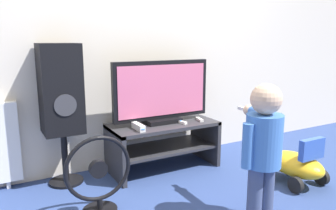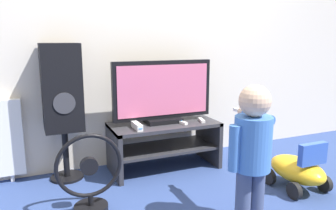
{
  "view_description": "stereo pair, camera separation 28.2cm",
  "coord_description": "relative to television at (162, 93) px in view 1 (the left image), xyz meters",
  "views": [
    {
      "loc": [
        -1.35,
        -2.28,
        1.16
      ],
      "look_at": [
        0.0,
        0.14,
        0.61
      ],
      "focal_mm": 35.0,
      "sensor_mm": 36.0,
      "label": 1
    },
    {
      "loc": [
        -1.1,
        -2.41,
        1.16
      ],
      "look_at": [
        0.0,
        0.14,
        0.61
      ],
      "focal_mm": 35.0,
      "sensor_mm": 36.0,
      "label": 2
    }
  ],
  "objects": [
    {
      "name": "ground_plane",
      "position": [
        0.0,
        -0.25,
        -0.7
      ],
      "size": [
        16.0,
        16.0,
        0.0
      ],
      "primitive_type": "plane",
      "color": "navy"
    },
    {
      "name": "wall_back",
      "position": [
        0.0,
        0.29,
        0.6
      ],
      "size": [
        10.0,
        0.06,
        2.6
      ],
      "color": "silver",
      "rests_on": "ground_plane"
    },
    {
      "name": "tv_stand",
      "position": [
        0.0,
        -0.02,
        -0.42
      ],
      "size": [
        0.97,
        0.46,
        0.43
      ],
      "color": "#2D2D33",
      "rests_on": "ground_plane"
    },
    {
      "name": "television",
      "position": [
        0.0,
        0.0,
        0.0
      ],
      "size": [
        0.92,
        0.2,
        0.56
      ],
      "color": "black",
      "rests_on": "tv_stand"
    },
    {
      "name": "game_console",
      "position": [
        -0.29,
        -0.12,
        -0.25
      ],
      "size": [
        0.05,
        0.19,
        0.05
      ],
      "color": "white",
      "rests_on": "tv_stand"
    },
    {
      "name": "remote_primary",
      "position": [
        0.34,
        -0.11,
        -0.26
      ],
      "size": [
        0.06,
        0.13,
        0.03
      ],
      "color": "white",
      "rests_on": "tv_stand"
    },
    {
      "name": "remote_secondary",
      "position": [
        0.13,
        -0.11,
        -0.26
      ],
      "size": [
        0.06,
        0.13,
        0.03
      ],
      "color": "white",
      "rests_on": "tv_stand"
    },
    {
      "name": "child",
      "position": [
        0.14,
        -1.09,
        -0.17
      ],
      "size": [
        0.34,
        0.5,
        0.9
      ],
      "color": "#3F4C72",
      "rests_on": "ground_plane"
    },
    {
      "name": "speaker_tower",
      "position": [
        -0.85,
        0.09,
        0.06
      ],
      "size": [
        0.3,
        0.3,
        1.14
      ],
      "color": "black",
      "rests_on": "ground_plane"
    },
    {
      "name": "floor_fan",
      "position": [
        -0.76,
        -0.53,
        -0.45
      ],
      "size": [
        0.45,
        0.23,
        0.55
      ],
      "color": "black",
      "rests_on": "ground_plane"
    },
    {
      "name": "ride_on_toy",
      "position": [
        0.81,
        -0.83,
        -0.54
      ],
      "size": [
        0.35,
        0.5,
        0.41
      ],
      "color": "gold",
      "rests_on": "ground_plane"
    }
  ]
}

